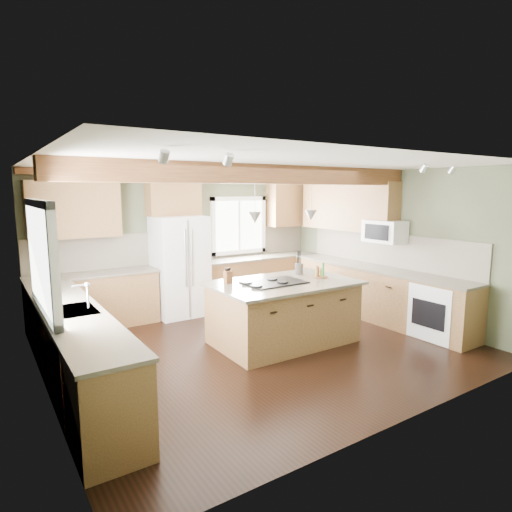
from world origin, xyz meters
TOP-DOWN VIEW (x-y plane):
  - floor at (0.00, 0.00)m, footprint 5.60×5.60m
  - ceiling at (0.00, 0.00)m, footprint 5.60×5.60m
  - wall_back at (0.00, 2.50)m, footprint 5.60×0.00m
  - wall_left at (-2.80, 0.00)m, footprint 0.00×5.00m
  - wall_right at (2.80, 0.00)m, footprint 0.00×5.00m
  - ceiling_beam at (0.00, -0.05)m, footprint 5.55×0.26m
  - soffit_trim at (0.00, 2.40)m, footprint 5.55×0.20m
  - backsplash_back at (0.00, 2.48)m, footprint 5.58×0.03m
  - backsplash_right at (2.78, 0.05)m, footprint 0.03×3.70m
  - base_cab_back_left at (-1.79, 2.20)m, footprint 2.02×0.60m
  - counter_back_left at (-1.79, 2.20)m, footprint 2.06×0.64m
  - base_cab_back_right at (1.49, 2.20)m, footprint 2.62×0.60m
  - counter_back_right at (1.49, 2.20)m, footprint 2.66×0.64m
  - base_cab_left at (-2.50, 0.05)m, footprint 0.60×3.70m
  - counter_left at (-2.50, 0.05)m, footprint 0.64×3.74m
  - base_cab_right at (2.50, 0.05)m, footprint 0.60×3.70m
  - counter_right at (2.50, 0.05)m, footprint 0.64×3.74m
  - upper_cab_back_left at (-1.99, 2.33)m, footprint 1.40×0.35m
  - upper_cab_over_fridge at (-0.30, 2.33)m, footprint 0.96×0.35m
  - upper_cab_right at (2.62, 0.90)m, footprint 0.35×2.20m
  - upper_cab_back_corner at (2.30, 2.33)m, footprint 0.90×0.35m
  - window_left at (-2.78, 0.05)m, footprint 0.04×1.60m
  - window_back at (1.15, 2.48)m, footprint 1.10×0.04m
  - sink at (-2.50, 0.05)m, footprint 0.50×0.65m
  - faucet at (-2.32, 0.05)m, footprint 0.02×0.02m
  - dishwasher at (-2.49, -1.25)m, footprint 0.60×0.60m
  - oven at (2.49, -1.25)m, footprint 0.60×0.72m
  - microwave at (2.58, -0.05)m, footprint 0.40×0.70m
  - pendant_left at (-0.10, -0.04)m, footprint 0.18×0.18m
  - pendant_right at (0.90, -0.06)m, footprint 0.18×0.18m
  - refrigerator at (-0.30, 2.12)m, footprint 0.90×0.74m
  - island at (0.40, -0.05)m, footprint 2.01×1.24m
  - island_top at (0.40, -0.05)m, footprint 2.14×1.38m
  - cooktop at (0.23, -0.05)m, footprint 0.87×0.59m
  - knife_block at (-0.33, 0.31)m, footprint 0.12×0.09m
  - utensil_crock at (0.97, 0.29)m, footprint 0.16×0.16m
  - bottle_tray at (1.07, -0.10)m, footprint 0.24×0.24m

SIDE VIEW (x-z plane):
  - floor at x=0.00m, z-range 0.00..0.00m
  - dishwasher at x=-2.49m, z-range 0.01..0.85m
  - oven at x=2.49m, z-range 0.01..0.85m
  - base_cab_back_left at x=-1.79m, z-range 0.00..0.88m
  - base_cab_back_right at x=1.49m, z-range 0.00..0.88m
  - base_cab_left at x=-2.50m, z-range 0.00..0.88m
  - base_cab_right at x=2.50m, z-range 0.00..0.88m
  - island at x=0.40m, z-range 0.00..0.88m
  - counter_back_left at x=-1.79m, z-range 0.88..0.92m
  - counter_back_right at x=1.49m, z-range 0.88..0.92m
  - counter_left at x=-2.50m, z-range 0.88..0.92m
  - counter_right at x=2.50m, z-range 0.88..0.92m
  - refrigerator at x=-0.30m, z-range 0.00..1.80m
  - island_top at x=0.40m, z-range 0.88..0.92m
  - sink at x=-2.50m, z-range 0.89..0.92m
  - cooktop at x=0.23m, z-range 0.92..0.94m
  - utensil_crock at x=0.97m, z-range 0.92..1.09m
  - knife_block at x=-0.33m, z-range 0.92..1.10m
  - bottle_tray at x=1.07m, z-range 0.92..1.13m
  - faucet at x=-2.32m, z-range 0.91..1.19m
  - backsplash_back at x=0.00m, z-range 0.92..1.50m
  - backsplash_right at x=2.78m, z-range 0.92..1.50m
  - wall_back at x=0.00m, z-range -1.50..4.10m
  - wall_left at x=-2.80m, z-range -1.20..3.80m
  - wall_right at x=2.80m, z-range -1.20..3.80m
  - window_back at x=1.15m, z-range 1.05..2.05m
  - window_left at x=-2.78m, z-range 1.02..2.08m
  - microwave at x=2.58m, z-range 1.36..1.74m
  - pendant_left at x=-0.10m, z-range 1.80..1.96m
  - pendant_right at x=0.90m, z-range 1.80..1.96m
  - upper_cab_back_left at x=-1.99m, z-range 1.50..2.40m
  - upper_cab_right at x=2.62m, z-range 1.50..2.40m
  - upper_cab_back_corner at x=2.30m, z-range 1.50..2.40m
  - upper_cab_over_fridge at x=-0.30m, z-range 1.80..2.50m
  - ceiling_beam at x=0.00m, z-range 2.34..2.60m
  - soffit_trim at x=0.00m, z-range 2.49..2.59m
  - ceiling at x=0.00m, z-range 2.60..2.60m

